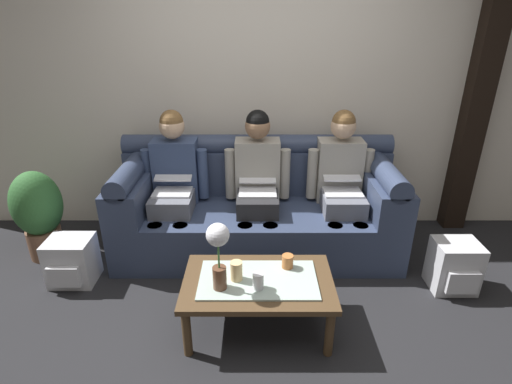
# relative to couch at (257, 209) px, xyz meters

# --- Properties ---
(ground_plane) EXTENTS (14.00, 14.00, 0.00)m
(ground_plane) POSITION_rel_couch_xyz_m (0.00, -1.17, -0.37)
(ground_plane) COLOR black
(back_wall_patterned) EXTENTS (6.00, 0.12, 2.90)m
(back_wall_patterned) POSITION_rel_couch_xyz_m (0.00, 0.53, 1.08)
(back_wall_patterned) COLOR beige
(back_wall_patterned) RESTS_ON ground_plane
(timber_pillar) EXTENTS (0.20, 0.20, 2.90)m
(timber_pillar) POSITION_rel_couch_xyz_m (1.94, 0.41, 1.08)
(timber_pillar) COLOR black
(timber_pillar) RESTS_ON ground_plane
(couch) EXTENTS (2.37, 0.88, 0.96)m
(couch) POSITION_rel_couch_xyz_m (0.00, 0.00, 0.00)
(couch) COLOR #2D3851
(couch) RESTS_ON ground_plane
(person_left) EXTENTS (0.56, 0.67, 1.22)m
(person_left) POSITION_rel_couch_xyz_m (-0.71, -0.00, 0.29)
(person_left) COLOR #595B66
(person_left) RESTS_ON ground_plane
(person_middle) EXTENTS (0.56, 0.67, 1.22)m
(person_middle) POSITION_rel_couch_xyz_m (0.00, -0.00, 0.29)
(person_middle) COLOR #232326
(person_middle) RESTS_ON ground_plane
(person_right) EXTENTS (0.56, 0.67, 1.22)m
(person_right) POSITION_rel_couch_xyz_m (0.71, -0.00, 0.29)
(person_right) COLOR #595B66
(person_right) RESTS_ON ground_plane
(coffee_table) EXTENTS (0.97, 0.59, 0.38)m
(coffee_table) POSITION_rel_couch_xyz_m (0.00, -1.03, -0.04)
(coffee_table) COLOR #47331E
(coffee_table) RESTS_ON ground_plane
(flower_vase) EXTENTS (0.14, 0.14, 0.45)m
(flower_vase) POSITION_rel_couch_xyz_m (-0.24, -1.12, 0.31)
(flower_vase) COLOR brown
(flower_vase) RESTS_ON coffee_table
(cup_near_left) EXTENTS (0.07, 0.07, 0.11)m
(cup_near_left) POSITION_rel_couch_xyz_m (-0.00, -1.13, 0.07)
(cup_near_left) COLOR silver
(cup_near_left) RESTS_ON coffee_table
(cup_near_right) EXTENTS (0.08, 0.08, 0.09)m
(cup_near_right) POSITION_rel_couch_xyz_m (0.20, -0.90, 0.06)
(cup_near_right) COLOR #B26633
(cup_near_right) RESTS_ON coffee_table
(cup_far_center) EXTENTS (0.08, 0.08, 0.13)m
(cup_far_center) POSITION_rel_couch_xyz_m (-0.14, -1.04, 0.08)
(cup_far_center) COLOR #DBB77A
(cup_far_center) RESTS_ON coffee_table
(backpack_right) EXTENTS (0.32, 0.31, 0.39)m
(backpack_right) POSITION_rel_couch_xyz_m (1.48, -0.62, -0.18)
(backpack_right) COLOR #B7B7BC
(backpack_right) RESTS_ON ground_plane
(backpack_left) EXTENTS (0.34, 0.32, 0.37)m
(backpack_left) POSITION_rel_couch_xyz_m (-1.44, -0.54, -0.19)
(backpack_left) COLOR #B7B7BC
(backpack_left) RESTS_ON ground_plane
(potted_plant) EXTENTS (0.40, 0.40, 0.78)m
(potted_plant) POSITION_rel_couch_xyz_m (-1.83, -0.17, 0.06)
(potted_plant) COLOR brown
(potted_plant) RESTS_ON ground_plane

